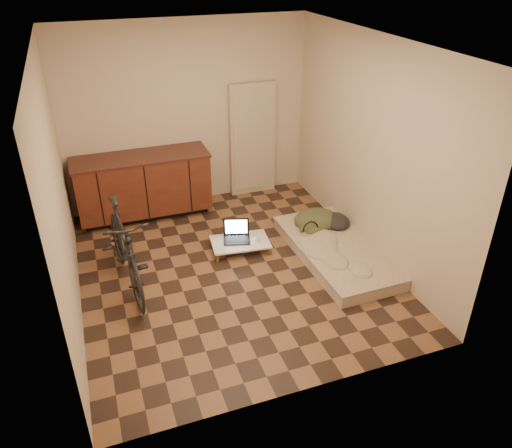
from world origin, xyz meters
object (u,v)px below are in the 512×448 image
object	(u,v)px
lap_desk	(240,242)
laptop	(237,235)
bicycle	(124,244)
futon	(336,251)

from	to	relation	value
lap_desk	laptop	distance (m)	0.11
bicycle	lap_desk	world-z (taller)	bicycle
bicycle	laptop	world-z (taller)	bicycle
bicycle	futon	world-z (taller)	bicycle
lap_desk	laptop	size ratio (longest dim) A/B	1.95
futon	laptop	xyz separation A→B (m)	(-1.09, 0.64, 0.09)
lap_desk	bicycle	bearing A→B (deg)	-163.04
laptop	bicycle	bearing A→B (deg)	-150.16
bicycle	laptop	bearing A→B (deg)	9.23
bicycle	futon	xyz separation A→B (m)	(2.50, -0.29, -0.46)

